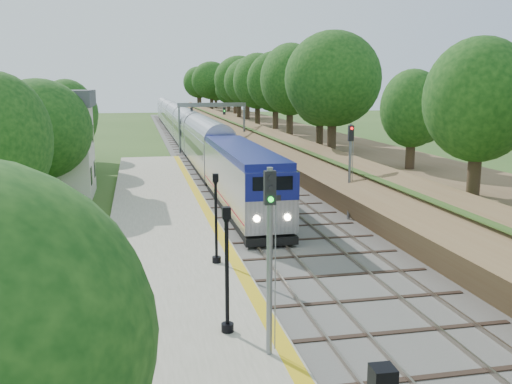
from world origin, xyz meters
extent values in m
plane|color=#2D4C19|center=(0.00, 0.00, 0.00)|extent=(320.00, 320.00, 0.00)
cube|color=#4C4944|center=(2.00, 60.00, 0.06)|extent=(9.50, 170.00, 0.12)
cube|color=gray|center=(-0.72, 60.00, 0.20)|extent=(0.08, 170.00, 0.16)
cube|color=gray|center=(0.72, 60.00, 0.20)|extent=(0.08, 170.00, 0.16)
cube|color=gray|center=(3.28, 60.00, 0.20)|extent=(0.08, 170.00, 0.16)
cube|color=gray|center=(4.72, 60.00, 0.20)|extent=(0.08, 170.00, 0.16)
cube|color=gray|center=(-5.20, 16.00, 0.19)|extent=(6.40, 68.00, 0.38)
cube|color=gold|center=(-2.35, 16.00, 0.39)|extent=(0.55, 68.00, 0.01)
cube|color=brown|center=(11.50, 60.00, 1.50)|extent=(9.00, 170.00, 3.00)
cube|color=brown|center=(7.60, 60.00, 1.30)|extent=(4.47, 170.00, 4.54)
cylinder|color=#332316|center=(10.00, 10.00, 4.31)|extent=(0.60, 0.60, 2.62)
sphere|color=#10370F|center=(10.00, 10.00, 7.88)|extent=(5.70, 5.70, 5.70)
cylinder|color=#332316|center=(10.00, 60.00, 4.31)|extent=(0.60, 0.60, 2.62)
sphere|color=#10370F|center=(10.00, 60.00, 7.88)|extent=(5.70, 5.70, 5.70)
cylinder|color=#332316|center=(10.00, 110.00, 4.31)|extent=(0.60, 0.60, 2.62)
sphere|color=#10370F|center=(10.00, 110.00, 7.88)|extent=(5.70, 5.70, 5.70)
cube|color=white|center=(-14.00, 30.00, 3.40)|extent=(8.00, 6.00, 6.80)
cube|color=#4A4D51|center=(-14.00, 30.00, 7.40)|extent=(8.60, 6.60, 1.20)
cube|color=black|center=(-9.99, 28.20, 1.80)|extent=(0.05, 1.10, 1.30)
cube|color=black|center=(-9.99, 31.80, 1.80)|extent=(0.05, 1.10, 1.30)
cube|color=black|center=(-9.99, 28.20, 4.60)|extent=(0.05, 1.10, 1.30)
cube|color=black|center=(-9.99, 31.80, 4.60)|extent=(0.05, 1.10, 1.30)
cylinder|color=slate|center=(-1.50, 55.00, 3.10)|extent=(0.24, 0.24, 6.20)
cylinder|color=slate|center=(6.50, 55.00, 3.10)|extent=(0.24, 0.24, 6.20)
cube|color=slate|center=(2.50, 55.00, 5.95)|extent=(8.40, 0.25, 0.50)
cube|color=black|center=(0.00, 54.85, 5.20)|extent=(0.30, 0.20, 0.90)
cube|color=black|center=(4.00, 54.85, 5.20)|extent=(0.30, 0.20, 0.90)
cylinder|color=#332316|center=(-12.00, 26.00, 1.22)|extent=(0.60, 0.60, 2.45)
sphere|color=#10370F|center=(-12.00, 26.00, 4.55)|extent=(5.32, 5.32, 5.32)
cylinder|color=#332316|center=(-12.00, 42.00, 1.22)|extent=(0.60, 0.60, 2.45)
sphere|color=#10370F|center=(-12.00, 42.00, 4.55)|extent=(5.32, 5.32, 5.32)
cube|color=black|center=(0.00, 21.17, 0.56)|extent=(2.61, 16.32, 0.57)
cube|color=#B7BAC1|center=(0.00, 21.17, 2.45)|extent=(2.83, 17.00, 3.21)
cube|color=navy|center=(0.00, 21.17, 4.27)|extent=(2.72, 16.32, 0.42)
cube|color=navy|center=(0.00, 12.64, 3.35)|extent=(2.81, 0.10, 1.42)
cube|color=black|center=(0.00, 12.60, 3.54)|extent=(2.08, 0.06, 0.71)
cube|color=#AB101F|center=(0.00, 21.17, 1.37)|extent=(2.85, 16.66, 0.09)
cube|color=#B7BAC1|center=(0.00, 39.72, 2.12)|extent=(2.83, 18.89, 3.68)
cube|color=#B7BAC1|center=(0.00, 59.21, 2.12)|extent=(2.83, 18.89, 3.68)
cube|color=#B7BAC1|center=(0.00, 78.70, 2.12)|extent=(2.83, 18.89, 3.68)
cube|color=#B7BAC1|center=(0.00, 98.19, 2.12)|extent=(2.83, 18.89, 3.68)
cube|color=#B7BAC1|center=(0.00, 117.69, 2.12)|extent=(2.83, 18.89, 3.68)
cube|color=black|center=(-3.73, -8.79, 4.83)|extent=(0.30, 0.30, 0.42)
cube|color=silver|center=(-3.73, -8.79, 4.83)|extent=(0.22, 0.22, 0.31)
cylinder|color=black|center=(-3.89, 2.70, 0.52)|extent=(0.42, 0.42, 0.29)
cylinder|color=black|center=(-3.89, 2.70, 2.38)|extent=(0.13, 0.13, 3.71)
cube|color=black|center=(-3.89, 2.70, 4.42)|extent=(0.27, 0.27, 0.38)
cube|color=silver|center=(-3.89, 2.70, 4.42)|extent=(0.19, 0.19, 0.29)
cylinder|color=black|center=(-3.22, 10.15, 0.52)|extent=(0.41, 0.41, 0.28)
cylinder|color=black|center=(-3.22, 10.15, 2.33)|extent=(0.13, 0.13, 3.62)
cube|color=black|center=(-3.22, 10.15, 4.33)|extent=(0.28, 0.28, 0.37)
cube|color=silver|center=(-3.22, 10.15, 4.33)|extent=(0.20, 0.20, 0.28)
cylinder|color=slate|center=(-2.90, 0.88, 3.24)|extent=(0.18, 0.18, 5.73)
cube|color=black|center=(-2.90, 0.88, 5.52)|extent=(0.34, 0.22, 0.99)
cylinder|color=#0CE526|center=(-2.90, 0.75, 5.52)|extent=(0.16, 0.06, 0.16)
cylinder|color=slate|center=(6.20, 18.06, 3.09)|extent=(0.17, 0.17, 5.95)
cube|color=black|center=(6.20, 18.06, 5.49)|extent=(0.33, 0.21, 0.96)
cylinder|color=#FF0C0C|center=(6.20, 17.93, 5.49)|extent=(0.15, 0.06, 0.15)
camera|label=1|loc=(-6.58, -14.80, 8.45)|focal=40.00mm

